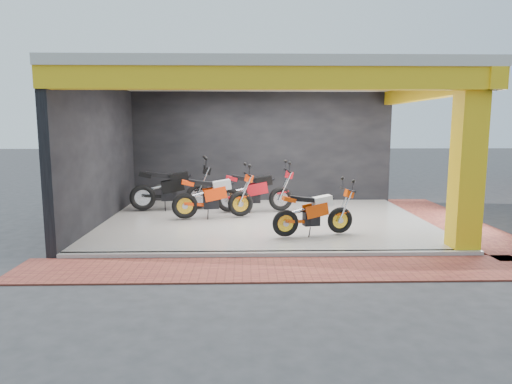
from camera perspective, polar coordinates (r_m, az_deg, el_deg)
The scene contains 15 objects.
ground at distance 9.69m, azimuth 1.69°, elevation -6.41°, with size 80.00×80.00×0.00m, color #2D2D30.
showroom_floor at distance 11.62m, azimuth 1.16°, elevation -3.66°, with size 8.00×6.00×0.10m, color beige.
showroom_ceiling at distance 11.43m, azimuth 1.21°, elevation 14.03°, with size 8.40×6.40×0.20m, color beige.
back_wall at distance 14.48m, azimuth 0.62°, elevation 5.50°, with size 8.20×0.20×3.50m, color black.
left_wall at distance 11.93m, azimuth -18.96°, elevation 4.44°, with size 0.20×6.20×3.50m, color black.
corner_column at distance 9.63m, azimuth 24.92°, elevation 3.30°, with size 0.50×0.50×3.50m, color yellow.
header_beam_front at distance 8.42m, azimuth 2.17°, elevation 14.02°, with size 8.40×0.30×0.40m, color yellow.
header_beam_right at distance 12.25m, azimuth 20.66°, elevation 11.71°, with size 0.30×6.40×0.40m, color yellow.
floor_kerb at distance 8.69m, azimuth 2.06°, elevation -7.80°, with size 8.00×0.20×0.10m, color beige.
paver_front at distance 7.96m, azimuth 2.41°, elevation -9.59°, with size 9.00×1.40×0.03m, color #9B4533.
paver_right at distance 12.78m, azimuth 23.24°, elevation -3.41°, with size 1.40×7.00×0.03m, color #9B4533.
moto_hero at distance 10.10m, azimuth 10.50°, elevation -1.93°, with size 1.93×0.72×1.18m, color #D54208, non-canonical shape.
moto_row_a at distance 11.75m, azimuth -1.96°, elevation 0.05°, with size 2.20×0.82×1.34m, color #F83A0A, non-canonical shape.
moto_row_b at distance 12.55m, azimuth 3.13°, elevation 0.59°, with size 2.22×0.82×1.36m, color #B3131C, non-canonical shape.
moto_row_d at distance 12.96m, azimuth -7.20°, elevation 1.00°, with size 2.38×0.88×1.46m, color black, non-canonical shape.
Camera 1 is at (-0.52, -9.36, 2.46)m, focal length 32.00 mm.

